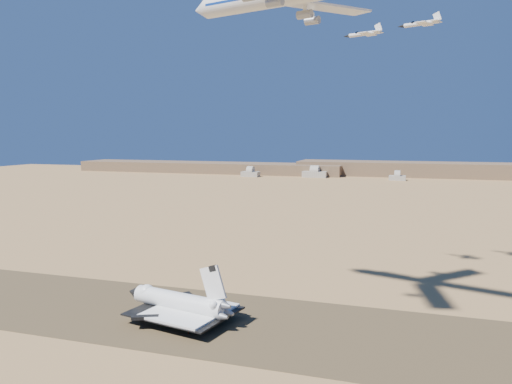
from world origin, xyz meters
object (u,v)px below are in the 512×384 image
(chase_jet_c, at_px, (364,34))
(crew_a, at_px, (188,326))
(crew_c, at_px, (205,328))
(shuttle, at_px, (179,304))
(crew_b, at_px, (189,330))
(chase_jet_d, at_px, (421,23))

(chase_jet_c, bearing_deg, crew_a, -101.83)
(crew_c, height_order, chase_jet_c, chase_jet_c)
(crew_a, relative_size, crew_c, 0.86)
(crew_a, bearing_deg, shuttle, 68.32)
(crew_a, distance_m, crew_b, 3.31)
(crew_c, relative_size, chase_jet_d, 0.12)
(chase_jet_c, bearing_deg, chase_jet_d, 50.34)
(crew_b, distance_m, chase_jet_c, 116.09)
(shuttle, distance_m, crew_a, 8.97)
(crew_b, bearing_deg, crew_c, -59.98)
(chase_jet_d, bearing_deg, crew_b, -104.90)
(crew_c, bearing_deg, crew_b, 78.59)
(shuttle, distance_m, chase_jet_c, 111.33)
(crew_b, distance_m, crew_c, 4.45)
(chase_jet_d, bearing_deg, crew_a, -106.81)
(shuttle, xyz_separation_m, crew_c, (10.76, -5.67, -3.95))
(crew_a, height_order, chase_jet_d, chase_jet_d)
(crew_a, distance_m, chase_jet_d, 131.81)
(crew_b, relative_size, crew_c, 1.01)
(crew_b, height_order, crew_c, crew_b)
(crew_a, bearing_deg, chase_jet_c, -9.18)
(chase_jet_d, bearing_deg, crew_c, -104.29)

